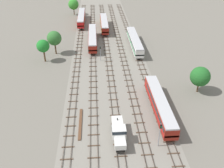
{
  "coord_description": "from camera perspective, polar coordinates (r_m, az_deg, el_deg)",
  "views": [
    {
      "loc": [
        -3.81,
        -23.31,
        35.12
      ],
      "look_at": [
        0.0,
        30.55,
        1.5
      ],
      "focal_mm": 38.96,
      "sensor_mm": 36.0,
      "label": 1
    }
  ],
  "objects": [
    {
      "name": "ground_plane",
      "position": [
        86.82,
        -1.2,
        8.04
      ],
      "size": [
        480.0,
        480.0,
        0.0
      ],
      "primitive_type": "plane",
      "color": "slate"
    },
    {
      "name": "track_far_left",
      "position": [
        87.81,
        -7.79,
        8.13
      ],
      "size": [
        2.4,
        126.0,
        0.29
      ],
      "color": "#47382D",
      "rests_on": "ground"
    },
    {
      "name": "lineside_tree_1",
      "position": [
        79.32,
        -15.89,
        8.54
      ],
      "size": [
        4.0,
        4.0,
        7.29
      ],
      "color": "#4C331E",
      "rests_on": "ground"
    },
    {
      "name": "passenger_coach_centre_right_mid",
      "position": [
        87.68,
        5.35,
        10.01
      ],
      "size": [
        2.96,
        22.0,
        3.8
      ],
      "color": "white",
      "rests_on": "ground"
    },
    {
      "name": "track_centre_right",
      "position": [
        88.67,
        5.26,
        8.54
      ],
      "size": [
        2.4,
        126.0,
        0.29
      ],
      "color": "#47382D",
      "rests_on": "ground"
    },
    {
      "name": "lineside_tree_2",
      "position": [
        83.83,
        -13.41,
        10.4
      ],
      "size": [
        4.8,
        4.8,
        7.99
      ],
      "color": "#4C331E",
      "rests_on": "ground"
    },
    {
      "name": "shunter_loco_centre_left_nearest",
      "position": [
        48.57,
        1.57,
        -11.09
      ],
      "size": [
        2.74,
        8.46,
        3.1
      ],
      "color": "white",
      "rests_on": "ground"
    },
    {
      "name": "passenger_coach_left_midfar",
      "position": [
        90.95,
        -4.59,
        10.87
      ],
      "size": [
        2.96,
        22.0,
        3.8
      ],
      "color": "maroon",
      "rests_on": "ground"
    },
    {
      "name": "lineside_tree_0",
      "position": [
        64.77,
        19.98,
        1.65
      ],
      "size": [
        5.02,
        5.02,
        7.06
      ],
      "color": "#4C331E",
      "rests_on": "ground"
    },
    {
      "name": "signal_post_nearest",
      "position": [
        77.62,
        -2.73,
        7.62
      ],
      "size": [
        0.28,
        0.47,
        5.07
      ],
      "color": "gray",
      "rests_on": "ground"
    },
    {
      "name": "diesel_railcar_centre_left_far",
      "position": [
        106.04,
        -1.85,
        14.03
      ],
      "size": [
        2.96,
        20.5,
        3.8
      ],
      "color": "maroon",
      "rests_on": "ground"
    },
    {
      "name": "track_centre_left",
      "position": [
        87.68,
        -1.23,
        8.39
      ],
      "size": [
        2.4,
        126.0,
        0.29
      ],
      "color": "#47382D",
      "rests_on": "ground"
    },
    {
      "name": "track_left",
      "position": [
        87.61,
        -4.51,
        8.27
      ],
      "size": [
        2.4,
        126.0,
        0.29
      ],
      "color": "#47382D",
      "rests_on": "ground"
    },
    {
      "name": "track_centre",
      "position": [
        88.04,
        2.03,
        8.48
      ],
      "size": [
        2.4,
        126.0,
        0.29
      ],
      "color": "#47382D",
      "rests_on": "ground"
    },
    {
      "name": "spare_rail_bundle",
      "position": [
        53.61,
        -7.44,
        -9.18
      ],
      "size": [
        0.6,
        10.0,
        0.24
      ],
      "primitive_type": "cube",
      "color": "brown",
      "rests_on": "ground"
    },
    {
      "name": "ballast_bed",
      "position": [
        86.82,
        -1.2,
        8.04
      ],
      "size": [
        23.87,
        176.0,
        0.01
      ],
      "primitive_type": "cube",
      "color": "gray",
      "rests_on": "ground"
    },
    {
      "name": "passenger_coach_far_left_farther",
      "position": [
        114.98,
        -7.19,
        15.25
      ],
      "size": [
        2.96,
        22.0,
        3.8
      ],
      "color": "red",
      "rests_on": "ground"
    },
    {
      "name": "lineside_tree_3",
      "position": [
        127.7,
        -9.03,
        17.97
      ],
      "size": [
        5.11,
        5.11,
        7.71
      ],
      "color": "#4C331E",
      "rests_on": "ground"
    },
    {
      "name": "signal_post_near",
      "position": [
        46.92,
        11.16,
        -11.11
      ],
      "size": [
        0.28,
        0.47,
        5.65
      ],
      "color": "gray",
      "rests_on": "ground"
    },
    {
      "name": "diesel_railcar_centre_right_near",
      "position": [
        55.62,
        11.1,
        -4.57
      ],
      "size": [
        2.96,
        20.5,
        3.8
      ],
      "color": "maroon",
      "rests_on": "ground"
    }
  ]
}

